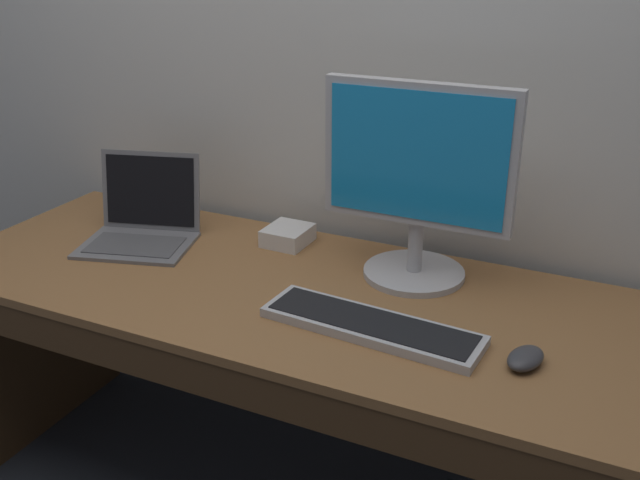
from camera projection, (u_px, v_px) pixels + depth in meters
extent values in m
cube|color=silver|center=(346.00, 16.00, 1.90)|extent=(3.98, 0.04, 2.64)
cube|color=olive|center=(278.00, 288.00, 1.80)|extent=(1.81, 0.70, 0.02)
cube|color=#4E351E|center=(37.00, 333.00, 2.29)|extent=(0.04, 0.65, 0.69)
cube|color=#4E351E|center=(204.00, 376.00, 1.55)|extent=(1.74, 0.02, 0.09)
cube|color=slate|center=(137.00, 245.00, 2.01)|extent=(0.35, 0.30, 0.01)
cube|color=#505054|center=(135.00, 245.00, 1.99)|extent=(0.28, 0.21, 0.00)
cube|color=slate|center=(151.00, 191.00, 2.08)|extent=(0.30, 0.12, 0.23)
cube|color=black|center=(150.00, 191.00, 2.08)|extent=(0.26, 0.11, 0.20)
cylinder|color=#B7B7BC|center=(414.00, 273.00, 1.84)|extent=(0.26, 0.26, 0.02)
cylinder|color=#B7B7BC|center=(415.00, 245.00, 1.81)|extent=(0.04, 0.04, 0.14)
cube|color=#B7B7BC|center=(418.00, 155.00, 1.70)|extent=(0.47, 0.03, 0.34)
cube|color=#198CD8|center=(416.00, 157.00, 1.68)|extent=(0.43, 0.00, 0.31)
cube|color=#BCBCC1|center=(371.00, 326.00, 1.58)|extent=(0.51, 0.17, 0.02)
cube|color=black|center=(371.00, 321.00, 1.58)|extent=(0.47, 0.15, 0.00)
ellipsoid|color=#38383D|center=(525.00, 358.00, 1.45)|extent=(0.09, 0.12, 0.03)
cube|color=silver|center=(288.00, 235.00, 2.02)|extent=(0.12, 0.13, 0.05)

